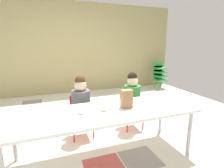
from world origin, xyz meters
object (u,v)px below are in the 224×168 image
at_px(seated_child_near_camera, 81,101).
at_px(kid_chair_green_stack, 160,73).
at_px(paper_plate_center_table, 38,120).
at_px(donut_powdered_on_plate, 82,111).
at_px(donut_powdered_loose, 104,108).
at_px(paper_plate_near_edge, 82,113).
at_px(seated_child_middle_seat, 132,95).
at_px(craft_table, 104,115).
at_px(paper_bag_brown, 127,99).

bearing_deg(seated_child_near_camera, kid_chair_green_stack, 36.65).
xyz_separation_m(paper_plate_center_table, donut_powdered_on_plate, (0.44, 0.01, 0.02)).
bearing_deg(donut_powdered_loose, paper_plate_near_edge, -176.50).
bearing_deg(paper_plate_center_table, seated_child_middle_seat, 23.08).
height_order(paper_plate_near_edge, donut_powdered_on_plate, donut_powdered_on_plate).
relative_size(paper_plate_near_edge, donut_powdered_on_plate, 1.56).
height_order(seated_child_near_camera, paper_plate_near_edge, seated_child_near_camera).
bearing_deg(paper_plate_near_edge, craft_table, -3.73).
distance_m(craft_table, paper_plate_near_edge, 0.26).
xyz_separation_m(paper_bag_brown, donut_powdered_on_plate, (-0.55, -0.00, -0.08)).
height_order(seated_child_middle_seat, donut_powdered_loose, seated_child_middle_seat).
relative_size(seated_child_middle_seat, kid_chair_green_stack, 1.15).
bearing_deg(seated_child_near_camera, seated_child_middle_seat, 0.00).
bearing_deg(craft_table, donut_powdered_loose, 77.61).
xyz_separation_m(donut_powdered_on_plate, donut_powdered_loose, (0.27, 0.02, -0.01)).
xyz_separation_m(seated_child_middle_seat, donut_powdered_on_plate, (-0.91, -0.57, 0.07)).
height_order(kid_chair_green_stack, donut_powdered_on_plate, kid_chair_green_stack).
distance_m(craft_table, seated_child_near_camera, 0.61).
relative_size(seated_child_middle_seat, paper_bag_brown, 4.17).
height_order(craft_table, donut_powdered_loose, donut_powdered_loose).
distance_m(seated_child_near_camera, donut_powdered_loose, 0.58).
xyz_separation_m(paper_plate_center_table, donut_powdered_loose, (0.71, 0.03, 0.01)).
height_order(craft_table, seated_child_near_camera, seated_child_near_camera).
relative_size(seated_child_middle_seat, donut_powdered_loose, 7.58).
distance_m(kid_chair_green_stack, paper_plate_near_edge, 4.00).
distance_m(seated_child_near_camera, kid_chair_green_stack, 3.56).
relative_size(paper_bag_brown, paper_plate_near_edge, 1.22).
distance_m(paper_plate_near_edge, paper_plate_center_table, 0.44).
bearing_deg(kid_chair_green_stack, paper_bag_brown, -131.83).
xyz_separation_m(paper_plate_near_edge, paper_plate_center_table, (-0.44, -0.01, 0.00)).
bearing_deg(paper_plate_center_table, donut_powdered_on_plate, 1.36).
distance_m(seated_child_near_camera, paper_plate_center_table, 0.79).
bearing_deg(craft_table, paper_plate_near_edge, 176.27).
bearing_deg(donut_powdered_loose, paper_plate_center_table, -177.83).
distance_m(seated_child_middle_seat, paper_bag_brown, 0.69).
height_order(craft_table, donut_powdered_on_plate, donut_powdered_on_plate).
bearing_deg(seated_child_middle_seat, craft_table, -138.09).
xyz_separation_m(seated_child_near_camera, seated_child_middle_seat, (0.81, 0.00, 0.00)).
distance_m(donut_powdered_on_plate, donut_powdered_loose, 0.27).
relative_size(seated_child_near_camera, kid_chair_green_stack, 1.15).
distance_m(paper_plate_center_table, donut_powdered_on_plate, 0.45).
relative_size(seated_child_middle_seat, paper_plate_center_table, 5.10).
height_order(craft_table, paper_plate_center_table, paper_plate_center_table).
xyz_separation_m(craft_table, kid_chair_green_stack, (2.70, 2.71, -0.09)).
xyz_separation_m(craft_table, paper_plate_center_table, (-0.70, 0.01, 0.05)).
relative_size(craft_table, donut_powdered_loose, 17.89).
distance_m(seated_child_near_camera, paper_bag_brown, 0.74).
bearing_deg(seated_child_near_camera, donut_powdered_on_plate, -99.74).
bearing_deg(paper_plate_center_table, craft_table, -0.52).
bearing_deg(kid_chair_green_stack, paper_plate_near_edge, -137.66).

